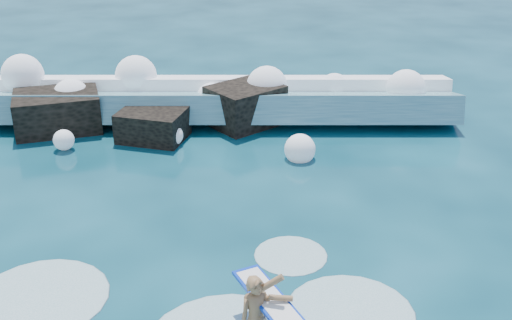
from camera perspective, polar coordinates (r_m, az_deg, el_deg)
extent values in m
plane|color=#072D38|center=(13.62, -6.39, -8.13)|extent=(200.00, 200.00, 0.00)
cube|color=teal|center=(20.47, -7.29, 4.79)|extent=(17.57, 2.68, 1.47)
cube|color=white|center=(21.08, -7.10, 6.66)|extent=(17.57, 1.24, 0.68)
cube|color=black|center=(20.44, -17.19, 3.90)|extent=(2.90, 2.49, 1.34)
cube|color=black|center=(19.07, -9.15, 2.89)|extent=(2.17, 1.88, 1.03)
cube|color=black|center=(19.90, -0.95, 4.60)|extent=(2.64, 2.59, 1.44)
imported|color=#936B44|center=(10.93, 0.01, -13.95)|extent=(0.69, 0.58, 1.61)
cube|color=#0B34BF|center=(10.80, 1.54, -12.63)|extent=(1.42, 2.20, 0.06)
cube|color=white|center=(10.79, 1.54, -12.57)|extent=(1.26, 2.00, 0.06)
sphere|color=white|center=(21.76, -20.03, 7.12)|extent=(1.32, 1.32, 1.32)
sphere|color=white|center=(20.78, -16.09, 5.37)|extent=(1.16, 1.16, 1.16)
sphere|color=white|center=(21.23, -10.62, 7.33)|extent=(1.35, 1.35, 1.35)
sphere|color=white|center=(20.35, -3.97, 5.57)|extent=(0.94, 0.94, 0.94)
sphere|color=white|center=(20.24, 0.97, 6.55)|extent=(1.30, 1.30, 1.30)
sphere|color=white|center=(20.97, 6.98, 6.28)|extent=(1.03, 1.03, 1.03)
sphere|color=white|center=(20.51, 13.17, 6.16)|extent=(1.22, 1.22, 1.22)
sphere|color=white|center=(18.89, -16.72, 1.72)|extent=(0.59, 0.59, 0.59)
sphere|color=white|center=(18.58, -7.42, 2.20)|extent=(0.61, 0.61, 0.61)
sphere|color=white|center=(17.60, 3.92, 0.96)|extent=(0.86, 0.86, 0.86)
ellipsoid|color=silver|center=(12.03, 8.35, -13.32)|extent=(2.38, 2.38, 0.12)
ellipsoid|color=silver|center=(12.92, -18.63, -11.51)|extent=(2.58, 2.58, 0.13)
ellipsoid|color=silver|center=(13.46, 3.10, -8.46)|extent=(1.53, 1.53, 0.08)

